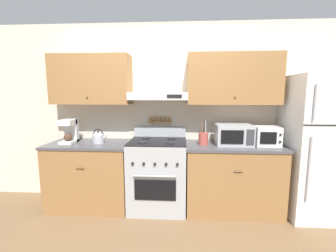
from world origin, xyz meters
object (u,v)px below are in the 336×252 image
(refrigerator, at_px, (318,147))
(utensil_crock, at_px, (203,138))
(toaster_oven, at_px, (266,136))
(tea_kettle, at_px, (98,137))
(stove_range, at_px, (158,174))
(microwave, at_px, (234,135))
(coffee_maker, at_px, (70,131))

(refrigerator, height_order, utensil_crock, refrigerator)
(refrigerator, bearing_deg, toaster_oven, 177.47)
(tea_kettle, bearing_deg, stove_range, 0.29)
(refrigerator, height_order, tea_kettle, refrigerator)
(refrigerator, xyz_separation_m, tea_kettle, (-2.85, 0.03, 0.08))
(tea_kettle, distance_m, utensil_crock, 1.41)
(stove_range, height_order, tea_kettle, tea_kettle)
(utensil_crock, bearing_deg, tea_kettle, -180.00)
(refrigerator, distance_m, tea_kettle, 2.85)
(utensil_crock, bearing_deg, microwave, 2.58)
(utensil_crock, xyz_separation_m, toaster_oven, (0.81, -0.00, 0.04))
(tea_kettle, relative_size, coffee_maker, 0.62)
(stove_range, height_order, refrigerator, refrigerator)
(tea_kettle, distance_m, microwave, 1.81)
(refrigerator, distance_m, coffee_maker, 3.27)
(refrigerator, relative_size, coffee_maker, 5.63)
(coffee_maker, relative_size, utensil_crock, 1.02)
(stove_range, xyz_separation_m, toaster_oven, (1.41, -0.01, 0.55))
(microwave, bearing_deg, toaster_oven, -2.71)
(coffee_maker, relative_size, toaster_oven, 1.03)
(stove_range, distance_m, toaster_oven, 1.51)
(utensil_crock, bearing_deg, stove_range, 179.62)
(tea_kettle, height_order, utensil_crock, utensil_crock)
(stove_range, relative_size, utensil_crock, 3.50)
(microwave, xyz_separation_m, toaster_oven, (0.41, -0.02, -0.01))
(stove_range, bearing_deg, coffee_maker, 178.53)
(refrigerator, distance_m, toaster_oven, 0.65)
(tea_kettle, bearing_deg, toaster_oven, -0.04)
(coffee_maker, relative_size, microwave, 0.69)
(tea_kettle, bearing_deg, refrigerator, -0.59)
(coffee_maker, bearing_deg, microwave, -0.46)
(stove_range, height_order, toaster_oven, toaster_oven)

